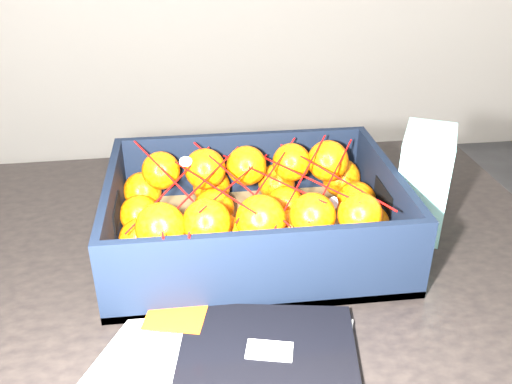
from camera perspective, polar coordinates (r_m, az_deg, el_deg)
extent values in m
cube|color=black|center=(0.86, -6.70, -8.34)|extent=(1.21, 0.82, 0.04)
cylinder|color=black|center=(1.47, 16.11, -9.93)|extent=(0.06, 0.06, 0.71)
cube|color=#FF500D|center=(0.73, -8.31, -12.57)|extent=(0.09, 0.07, 0.00)
cube|color=white|center=(0.68, 1.39, -15.97)|extent=(0.06, 0.04, 0.00)
cube|color=brown|center=(0.89, -0.24, -4.97)|extent=(0.44, 0.33, 0.01)
cube|color=black|center=(1.00, -1.35, 2.75)|extent=(0.44, 0.01, 0.12)
cube|color=black|center=(0.73, 1.27, -8.20)|extent=(0.44, 0.01, 0.12)
cube|color=black|center=(0.86, -14.48, -2.71)|extent=(0.01, 0.30, 0.12)
cube|color=black|center=(0.90, 13.29, -0.96)|extent=(0.01, 0.30, 0.12)
sphere|color=#D85904|center=(0.77, -12.03, -8.20)|extent=(0.07, 0.07, 0.07)
sphere|color=#D85904|center=(0.83, -11.69, -4.83)|extent=(0.07, 0.07, 0.07)
sphere|color=#D85904|center=(0.90, -11.88, -2.28)|extent=(0.06, 0.06, 0.06)
sphere|color=#D85904|center=(0.96, -11.59, 0.13)|extent=(0.06, 0.06, 0.06)
sphere|color=#D85904|center=(0.76, -3.50, -7.78)|extent=(0.07, 0.07, 0.07)
sphere|color=#D85904|center=(0.83, -3.65, -4.53)|extent=(0.07, 0.07, 0.07)
sphere|color=#D85904|center=(0.89, -4.36, -1.76)|extent=(0.07, 0.07, 0.07)
sphere|color=#D85904|center=(0.96, -4.59, 0.54)|extent=(0.06, 0.06, 0.06)
sphere|color=#D85904|center=(0.77, 4.86, -7.23)|extent=(0.07, 0.07, 0.07)
sphere|color=#D85904|center=(0.84, 3.89, -4.05)|extent=(0.07, 0.07, 0.07)
sphere|color=#D85904|center=(0.90, 2.97, -1.37)|extent=(0.06, 0.06, 0.06)
sphere|color=#D85904|center=(0.97, 2.12, 0.98)|extent=(0.07, 0.07, 0.07)
sphere|color=#D85904|center=(0.80, 13.32, -6.45)|extent=(0.06, 0.06, 0.06)
sphere|color=#D85904|center=(0.87, 11.55, -3.29)|extent=(0.06, 0.06, 0.06)
sphere|color=#D85904|center=(0.93, 10.26, -0.90)|extent=(0.07, 0.07, 0.07)
sphere|color=#D85904|center=(1.00, 8.76, 1.46)|extent=(0.07, 0.07, 0.07)
sphere|color=#D85904|center=(0.76, -9.81, -3.60)|extent=(0.07, 0.07, 0.07)
sphere|color=#D85904|center=(0.91, -9.76, 2.19)|extent=(0.06, 0.06, 0.06)
sphere|color=#D85904|center=(0.76, -5.08, -3.15)|extent=(0.07, 0.07, 0.07)
sphere|color=#D85904|center=(0.91, -5.27, 2.38)|extent=(0.07, 0.07, 0.07)
sphere|color=#D85904|center=(0.77, 0.48, -2.85)|extent=(0.07, 0.07, 0.07)
sphere|color=#D85904|center=(0.91, -1.00, 2.72)|extent=(0.07, 0.07, 0.07)
sphere|color=#D85904|center=(0.78, 5.84, -2.42)|extent=(0.06, 0.06, 0.06)
sphere|color=#D85904|center=(0.93, 3.67, 3.08)|extent=(0.06, 0.06, 0.06)
sphere|color=#D85904|center=(0.79, 10.65, -2.30)|extent=(0.06, 0.06, 0.06)
sphere|color=#D85904|center=(0.94, 7.41, 3.20)|extent=(0.07, 0.07, 0.07)
cylinder|color=red|center=(0.83, -8.66, 1.30)|extent=(0.12, 0.23, 0.03)
cylinder|color=red|center=(0.82, -5.29, 1.13)|extent=(0.12, 0.23, 0.02)
cylinder|color=red|center=(0.82, -1.90, 1.18)|extent=(0.12, 0.23, 0.03)
cylinder|color=red|center=(0.84, 1.32, 1.59)|extent=(0.12, 0.23, 0.03)
cylinder|color=red|center=(0.85, 4.56, 1.81)|extent=(0.12, 0.23, 0.02)
cylinder|color=red|center=(0.85, 7.91, 1.78)|extent=(0.12, 0.23, 0.01)
cylinder|color=red|center=(0.84, -8.62, 0.68)|extent=(0.12, 0.23, 0.02)
cylinder|color=red|center=(0.83, -5.30, 1.16)|extent=(0.12, 0.23, 0.00)
cylinder|color=red|center=(0.83, -1.93, 1.27)|extent=(0.12, 0.23, 0.03)
cylinder|color=red|center=(0.84, 1.33, 1.71)|extent=(0.12, 0.23, 0.02)
cylinder|color=red|center=(0.83, 4.81, 1.54)|extent=(0.12, 0.23, 0.03)
cylinder|color=red|center=(0.85, 7.88, 1.60)|extent=(0.12, 0.23, 0.02)
cylinder|color=red|center=(0.71, -9.30, -6.30)|extent=(0.00, 0.03, 0.09)
cylinder|color=red|center=(0.71, -6.88, -6.16)|extent=(0.01, 0.04, 0.08)
cube|color=silver|center=(0.93, 16.84, 1.01)|extent=(0.12, 0.14, 0.17)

